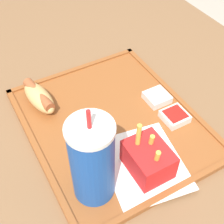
{
  "coord_description": "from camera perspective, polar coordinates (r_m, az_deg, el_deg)",
  "views": [
    {
      "loc": [
        -0.41,
        0.23,
        1.3
      ],
      "look_at": [
        -0.01,
        -0.0,
        0.81
      ],
      "focal_mm": 50.0,
      "sensor_mm": 36.0,
      "label": 1
    }
  ],
  "objects": [
    {
      "name": "hot_dog_far",
      "position": [
        0.74,
        -13.19,
        2.72
      ],
      "size": [
        0.12,
        0.06,
        0.04
      ],
      "color": "tan",
      "rests_on": "food_tray"
    },
    {
      "name": "fries_carton",
      "position": [
        0.6,
        6.43,
        -8.63
      ],
      "size": [
        0.09,
        0.07,
        0.11
      ],
      "color": "red",
      "rests_on": "food_tray"
    },
    {
      "name": "food_tray",
      "position": [
        0.7,
        -0.0,
        -1.94
      ],
      "size": [
        0.42,
        0.36,
        0.01
      ],
      "color": "brown",
      "rests_on": "dining_table"
    },
    {
      "name": "soda_cup",
      "position": [
        0.53,
        -3.63,
        -9.01
      ],
      "size": [
        0.08,
        0.08,
        0.21
      ],
      "color": "#194CA5",
      "rests_on": "food_tray"
    },
    {
      "name": "dining_table",
      "position": [
        1.03,
        -0.25,
        -16.25
      ],
      "size": [
        1.46,
        1.03,
        0.77
      ],
      "color": "brown",
      "rests_on": "ground_plane"
    },
    {
      "name": "sauce_cup_mayo",
      "position": [
        0.75,
        8.27,
        2.68
      ],
      "size": [
        0.05,
        0.05,
        0.02
      ],
      "color": "silver",
      "rests_on": "food_tray"
    },
    {
      "name": "sauce_cup_ketchup",
      "position": [
        0.71,
        11.41,
        -0.77
      ],
      "size": [
        0.05,
        0.05,
        0.02
      ],
      "color": "silver",
      "rests_on": "food_tray"
    },
    {
      "name": "paper_napkin",
      "position": [
        0.63,
        5.49,
        -9.52
      ],
      "size": [
        0.2,
        0.18,
        0.0
      ],
      "color": "white",
      "rests_on": "food_tray"
    }
  ]
}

